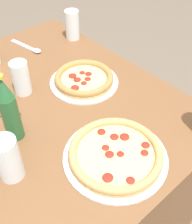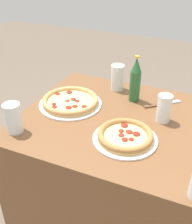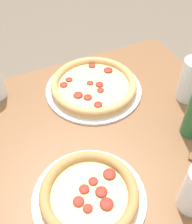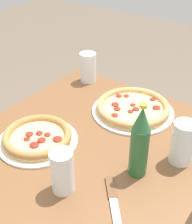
{
  "view_description": "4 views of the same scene",
  "coord_description": "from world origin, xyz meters",
  "views": [
    {
      "loc": [
        -0.72,
        0.43,
        1.48
      ],
      "look_at": [
        -0.22,
        -0.02,
        0.84
      ],
      "focal_mm": 45.0,
      "sensor_mm": 36.0,
      "label": 1
    },
    {
      "loc": [
        0.27,
        -1.08,
        1.51
      ],
      "look_at": [
        -0.19,
        -0.05,
        0.82
      ],
      "focal_mm": 45.0,
      "sensor_mm": 36.0,
      "label": 2
    },
    {
      "loc": [
        0.29,
        -0.27,
        1.42
      ],
      "look_at": [
        -0.22,
        -0.03,
        0.83
      ],
      "focal_mm": 45.0,
      "sensor_mm": 36.0,
      "label": 3
    },
    {
      "loc": [
        0.57,
        0.52,
        1.46
      ],
      "look_at": [
        -0.23,
        -0.05,
        0.82
      ],
      "focal_mm": 50.0,
      "sensor_mm": 36.0,
      "label": 4
    }
  ],
  "objects": [
    {
      "name": "table",
      "position": [
        0.0,
        0.0,
        0.39
      ],
      "size": [
        1.11,
        0.8,
        0.78
      ],
      "color": "brown",
      "rests_on": "ground_plane"
    },
    {
      "name": "pizza_veggie",
      "position": [
        -0.37,
        0.03,
        0.8
      ],
      "size": [
        0.33,
        0.33,
        0.04
      ],
      "color": "silver",
      "rests_on": "table"
    },
    {
      "name": "beer_bottle",
      "position": [
        -0.08,
        0.21,
        0.9
      ],
      "size": [
        0.06,
        0.06,
        0.25
      ],
      "color": "#286033",
      "rests_on": "table"
    },
    {
      "name": "glass_iced_tea",
      "position": [
        0.11,
        0.07,
        0.84
      ],
      "size": [
        0.07,
        0.07,
        0.14
      ],
      "color": "white",
      "rests_on": "table"
    },
    {
      "name": "pizza_pepperoni",
      "position": [
        -0.01,
        -0.15,
        0.8
      ],
      "size": [
        0.28,
        0.28,
        0.04
      ],
      "color": "silver",
      "rests_on": "table"
    },
    {
      "name": "knife",
      "position": [
        0.06,
        0.21,
        0.78
      ],
      "size": [
        0.17,
        0.15,
        0.01
      ],
      "color": "brown",
      "rests_on": "table"
    },
    {
      "name": "glass_cola",
      "position": [
        -0.21,
        0.29,
        0.84
      ],
      "size": [
        0.07,
        0.07,
        0.15
      ],
      "color": "white",
      "rests_on": "table"
    },
    {
      "name": "glass_red_wine",
      "position": [
        -0.48,
        -0.28,
        0.84
      ],
      "size": [
        0.07,
        0.07,
        0.14
      ],
      "color": "white",
      "rests_on": "table"
    }
  ]
}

